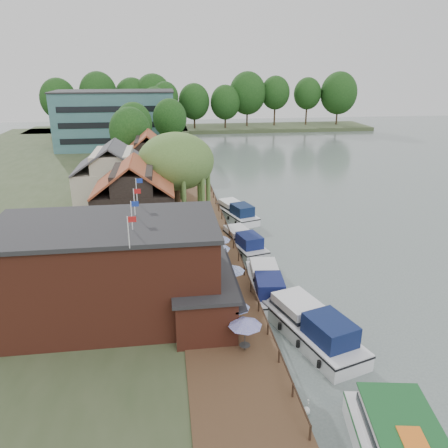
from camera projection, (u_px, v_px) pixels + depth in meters
name	position (u px, v px, depth m)	size (l,w,h in m)	color
ground	(317.00, 305.00, 35.43)	(260.00, 260.00, 0.00)	#556260
land_bank	(41.00, 194.00, 64.04)	(50.00, 140.00, 1.00)	#384728
quay_deck	(207.00, 250.00, 43.37)	(6.00, 50.00, 0.10)	#47301E
quay_rail	(233.00, 243.00, 44.02)	(0.20, 49.00, 1.00)	black
pub	(138.00, 269.00, 31.13)	(20.00, 11.00, 7.30)	maroon
hotel_block	(116.00, 120.00, 95.35)	(25.40, 12.40, 12.30)	#38666B
cottage_a	(135.00, 201.00, 44.76)	(8.60, 7.60, 8.50)	black
cottage_b	(114.00, 178.00, 53.69)	(9.60, 8.60, 8.50)	beige
cottage_c	(149.00, 162.00, 62.58)	(7.60, 7.60, 8.50)	black
willow	(177.00, 178.00, 49.66)	(8.60, 8.60, 10.43)	#476B2D
umbrella_0	(245.00, 334.00, 27.71)	(2.17, 2.17, 2.38)	navy
umbrella_1	(236.00, 316.00, 29.70)	(1.96, 1.96, 2.38)	navy
umbrella_2	(226.00, 296.00, 32.25)	(2.03, 2.03, 2.38)	navy
umbrella_3	(231.00, 278.00, 34.97)	(2.24, 2.24, 2.38)	navy
umbrella_4	(217.00, 255.00, 39.15)	(2.42, 2.42, 2.38)	navy
umbrella_5	(219.00, 246.00, 41.10)	(2.20, 2.20, 2.38)	navy
cruiser_0	(311.00, 322.00, 30.75)	(3.49, 10.79, 2.65)	silver
cruiser_1	(266.00, 281.00, 36.92)	(3.15, 9.76, 2.36)	white
cruiser_2	(243.00, 239.00, 46.01)	(2.95, 9.13, 2.18)	silver
cruiser_3	(236.00, 210.00, 55.21)	(3.04, 9.41, 2.26)	white
swan	(306.00, 410.00, 24.39)	(0.44, 0.44, 0.44)	white
bank_tree_0	(131.00, 144.00, 68.48)	(6.40, 6.40, 11.41)	#143811
bank_tree_1	(134.00, 134.00, 79.17)	(6.58, 6.58, 11.24)	#143811
bank_tree_2	(170.00, 128.00, 86.45)	(6.62, 6.62, 11.33)	#143811
bank_tree_3	(135.00, 116.00, 103.16)	(7.49, 7.49, 11.90)	#143811
bank_tree_4	(156.00, 112.00, 111.84)	(8.00, 8.00, 12.29)	#143811
bank_tree_5	(166.00, 107.00, 118.08)	(6.98, 6.98, 13.34)	#143811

